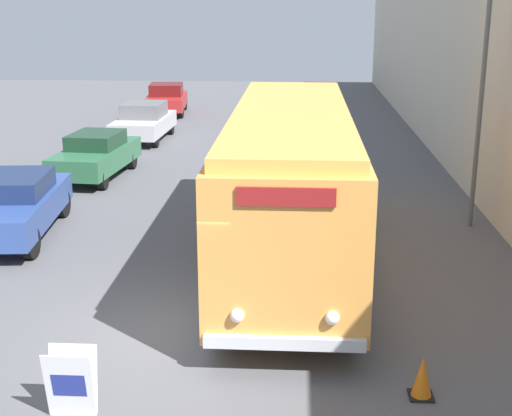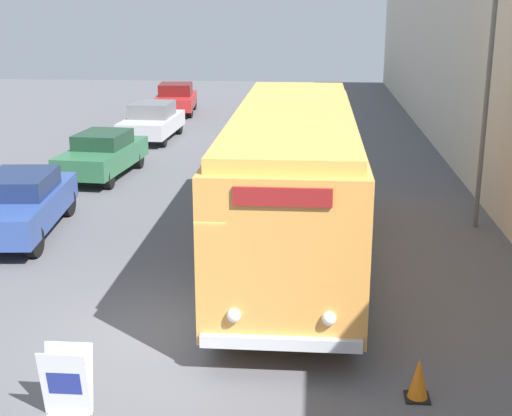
{
  "view_description": "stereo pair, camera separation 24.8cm",
  "coord_description": "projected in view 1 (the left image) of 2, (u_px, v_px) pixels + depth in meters",
  "views": [
    {
      "loc": [
        2.24,
        -11.18,
        5.67
      ],
      "look_at": [
        1.47,
        1.43,
        1.95
      ],
      "focal_mm": 50.0,
      "sensor_mm": 36.0,
      "label": 1
    },
    {
      "loc": [
        2.49,
        -11.16,
        5.67
      ],
      "look_at": [
        1.47,
        1.43,
        1.95
      ],
      "focal_mm": 50.0,
      "sensor_mm": 36.0,
      "label": 2
    }
  ],
  "objects": [
    {
      "name": "parked_car_far",
      "position": [
        144.0,
        121.0,
        29.51
      ],
      "size": [
        2.03,
        4.33,
        1.55
      ],
      "rotation": [
        0.0,
        0.0,
        -0.04
      ],
      "color": "black",
      "rests_on": "ground_plane"
    },
    {
      "name": "parked_car_mid",
      "position": [
        96.0,
        155.0,
        23.3
      ],
      "size": [
        2.1,
        4.41,
        1.48
      ],
      "rotation": [
        0.0,
        0.0,
        -0.09
      ],
      "color": "black",
      "rests_on": "ground_plane"
    },
    {
      "name": "parked_car_distant",
      "position": [
        166.0,
        99.0,
        36.28
      ],
      "size": [
        2.26,
        4.27,
        1.53
      ],
      "rotation": [
        0.0,
        0.0,
        0.09
      ],
      "color": "black",
      "rests_on": "ground_plane"
    },
    {
      "name": "building_wall_right",
      "position": [
        481.0,
        80.0,
        20.61
      ],
      "size": [
        0.3,
        60.0,
        6.8
      ],
      "color": "beige",
      "rests_on": "ground_plane"
    },
    {
      "name": "parked_car_near",
      "position": [
        16.0,
        205.0,
        17.5
      ],
      "size": [
        2.2,
        4.78,
        1.53
      ],
      "rotation": [
        0.0,
        0.0,
        0.1
      ],
      "color": "black",
      "rests_on": "ground_plane"
    },
    {
      "name": "ground_plane",
      "position": [
        167.0,
        337.0,
        12.43
      ],
      "size": [
        80.0,
        80.0,
        0.0
      ],
      "primitive_type": "plane",
      "color": "#56565B"
    },
    {
      "name": "traffic_cone",
      "position": [
        422.0,
        377.0,
        10.47
      ],
      "size": [
        0.36,
        0.36,
        0.65
      ],
      "color": "black",
      "rests_on": "ground_plane"
    },
    {
      "name": "sign_board",
      "position": [
        71.0,
        384.0,
        9.93
      ],
      "size": [
        0.68,
        0.39,
        1.03
      ],
      "color": "gray",
      "rests_on": "ground_plane"
    },
    {
      "name": "vintage_bus",
      "position": [
        291.0,
        177.0,
        15.66
      ],
      "size": [
        2.64,
        10.7,
        3.4
      ],
      "color": "black",
      "rests_on": "ground_plane"
    },
    {
      "name": "streetlamp",
      "position": [
        486.0,
        49.0,
        17.25
      ],
      "size": [
        0.36,
        0.36,
        7.01
      ],
      "color": "#595E60",
      "rests_on": "ground_plane"
    }
  ]
}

